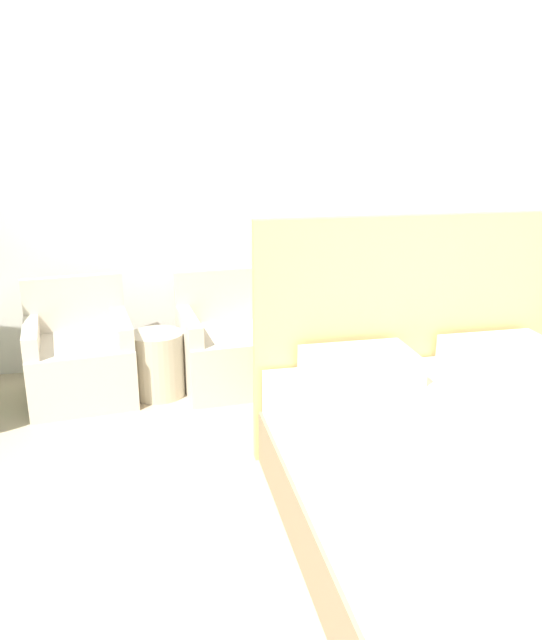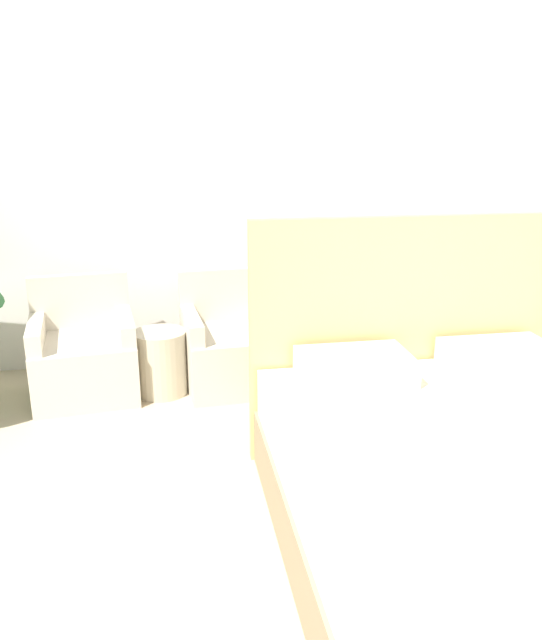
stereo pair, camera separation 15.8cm
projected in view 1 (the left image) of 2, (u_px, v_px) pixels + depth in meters
wall_back at (215, 180)px, 4.77m from camera, size 10.00×0.06×2.90m
bed at (500, 484)px, 2.78m from camera, size 1.86×2.18×1.38m
armchair_near_window_left at (80, 363)px, 4.36m from camera, size 0.77×0.75×0.82m
armchair_near_window_right at (230, 352)px, 4.57m from camera, size 0.75×0.72×0.82m
side_table at (158, 364)px, 4.42m from camera, size 0.38×0.38×0.46m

